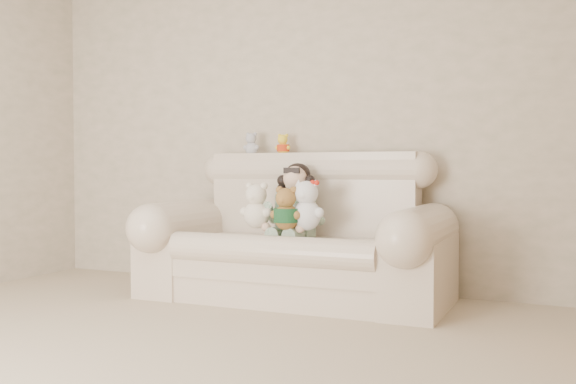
# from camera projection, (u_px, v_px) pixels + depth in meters

# --- Properties ---
(floor) EXTENTS (5.00, 5.00, 0.00)m
(floor) POSITION_uv_depth(u_px,v_px,m) (76.00, 383.00, 2.74)
(floor) COLOR tan
(floor) RESTS_ON ground
(wall_back) EXTENTS (4.50, 0.00, 4.50)m
(wall_back) POSITION_uv_depth(u_px,v_px,m) (303.00, 118.00, 4.98)
(wall_back) COLOR beige
(wall_back) RESTS_ON ground
(sofa) EXTENTS (2.10, 0.95, 1.03)m
(sofa) POSITION_uv_depth(u_px,v_px,m) (294.00, 225.00, 4.49)
(sofa) COLOR beige
(sofa) RESTS_ON floor
(seated_child) EXTENTS (0.35, 0.42, 0.54)m
(seated_child) POSITION_uv_depth(u_px,v_px,m) (295.00, 200.00, 4.57)
(seated_child) COLOR #326D40
(seated_child) RESTS_ON sofa
(brown_teddy) EXTENTS (0.26, 0.23, 0.34)m
(brown_teddy) POSITION_uv_depth(u_px,v_px,m) (286.00, 204.00, 4.33)
(brown_teddy) COLOR brown
(brown_teddy) RESTS_ON sofa
(white_cat) EXTENTS (0.30, 0.26, 0.40)m
(white_cat) POSITION_uv_depth(u_px,v_px,m) (307.00, 200.00, 4.33)
(white_cat) COLOR white
(white_cat) RESTS_ON sofa
(cream_teddy) EXTENTS (0.27, 0.23, 0.37)m
(cream_teddy) POSITION_uv_depth(u_px,v_px,m) (257.00, 201.00, 4.47)
(cream_teddy) COLOR white
(cream_teddy) RESTS_ON sofa
(yellow_mini_bear) EXTENTS (0.14, 0.11, 0.19)m
(yellow_mini_bear) POSITION_uv_depth(u_px,v_px,m) (283.00, 143.00, 4.91)
(yellow_mini_bear) COLOR yellow
(yellow_mini_bear) RESTS_ON sofa
(grey_mini_plush) EXTENTS (0.14, 0.11, 0.21)m
(grey_mini_plush) POSITION_uv_depth(u_px,v_px,m) (252.00, 142.00, 4.98)
(grey_mini_plush) COLOR silver
(grey_mini_plush) RESTS_ON sofa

